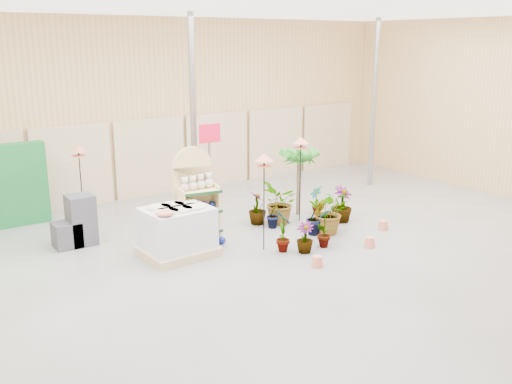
% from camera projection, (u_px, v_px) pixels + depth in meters
% --- Properties ---
extents(room, '(15.20, 12.10, 4.70)m').
position_uv_depth(room, '(260.00, 137.00, 10.35)').
color(room, slate).
rests_on(room, ground).
extents(display_shelf, '(0.87, 0.63, 1.91)m').
position_uv_depth(display_shelf, '(195.00, 199.00, 11.27)').
color(display_shelf, '#D3B777').
rests_on(display_shelf, ground).
extents(teddy_bears, '(0.71, 0.19, 0.30)m').
position_uv_depth(teddy_bears, '(198.00, 183.00, 11.13)').
color(teddy_bears, beige).
rests_on(teddy_bears, display_shelf).
extents(gazing_balls_shelf, '(0.70, 0.24, 0.13)m').
position_uv_depth(gazing_balls_shelf, '(198.00, 206.00, 11.21)').
color(gazing_balls_shelf, navy).
rests_on(gazing_balls_shelf, display_shelf).
extents(gazing_balls_floor, '(0.63, 0.39, 0.15)m').
position_uv_depth(gazing_balls_floor, '(209.00, 241.00, 11.25)').
color(gazing_balls_floor, navy).
rests_on(gazing_balls_floor, ground).
extents(pallet_stack, '(1.37, 1.16, 0.97)m').
position_uv_depth(pallet_stack, '(177.00, 232.00, 10.59)').
color(pallet_stack, tan).
rests_on(pallet_stack, ground).
extents(charcoal_planters, '(0.80, 0.50, 1.00)m').
position_uv_depth(charcoal_planters, '(77.00, 225.00, 11.15)').
color(charcoal_planters, '#313137').
rests_on(charcoal_planters, ground).
extents(offer_sign, '(0.50, 0.08, 2.20)m').
position_uv_depth(offer_sign, '(210.00, 153.00, 12.23)').
color(offer_sign, gray).
rests_on(offer_sign, ground).
extents(bird_table_front, '(0.34, 0.34, 1.89)m').
position_uv_depth(bird_table_front, '(264.00, 161.00, 10.55)').
color(bird_table_front, black).
rests_on(bird_table_front, ground).
extents(bird_table_right, '(0.34, 0.34, 1.90)m').
position_uv_depth(bird_table_right, '(301.00, 143.00, 12.33)').
color(bird_table_right, black).
rests_on(bird_table_right, ground).
extents(bird_table_back, '(0.34, 0.34, 1.76)m').
position_uv_depth(bird_table_back, '(78.00, 151.00, 12.17)').
color(bird_table_back, black).
rests_on(bird_table_back, ground).
extents(palm, '(0.70, 0.70, 1.63)m').
position_uv_depth(palm, '(299.00, 156.00, 12.90)').
color(palm, brown).
rests_on(palm, ground).
extents(potted_plant_0, '(0.41, 0.51, 0.85)m').
position_uv_depth(potted_plant_0, '(284.00, 231.00, 10.79)').
color(potted_plant_0, '#237B1E').
rests_on(potted_plant_0, ground).
extents(potted_plant_1, '(0.50, 0.45, 0.75)m').
position_uv_depth(potted_plant_1, '(316.00, 217.00, 11.77)').
color(potted_plant_1, '#237B1E').
rests_on(potted_plant_1, ground).
extents(potted_plant_2, '(1.12, 1.13, 0.95)m').
position_uv_depth(potted_plant_2, '(330.00, 212.00, 11.82)').
color(potted_plant_2, '#237B1E').
rests_on(potted_plant_2, ground).
extents(potted_plant_3, '(0.50, 0.50, 0.80)m').
position_uv_depth(potted_plant_3, '(342.00, 204.00, 12.60)').
color(potted_plant_3, '#237B1E').
rests_on(potted_plant_3, ground).
extents(potted_plant_4, '(0.32, 0.40, 0.67)m').
position_uv_depth(potted_plant_4, '(316.00, 200.00, 13.19)').
color(potted_plant_4, '#237B1E').
rests_on(potted_plant_4, ground).
extents(potted_plant_5, '(0.38, 0.33, 0.59)m').
position_uv_depth(potted_plant_5, '(274.00, 214.00, 12.24)').
color(potted_plant_5, '#237B1E').
rests_on(potted_plant_5, ground).
extents(potted_plant_6, '(1.06, 1.11, 0.96)m').
position_uv_depth(potted_plant_6, '(281.00, 203.00, 12.45)').
color(potted_plant_6, '#237B1E').
rests_on(potted_plant_6, ground).
extents(potted_plant_7, '(0.46, 0.46, 0.59)m').
position_uv_depth(potted_plant_7, '(305.00, 238.00, 10.79)').
color(potted_plant_7, '#237B1E').
rests_on(potted_plant_7, ground).
extents(potted_plant_8, '(0.51, 0.42, 0.83)m').
position_uv_depth(potted_plant_8, '(324.00, 227.00, 11.06)').
color(potted_plant_8, '#237B1E').
rests_on(potted_plant_8, ground).
extents(potted_plant_11, '(0.46, 0.46, 0.72)m').
position_uv_depth(potted_plant_11, '(257.00, 208.00, 12.46)').
color(potted_plant_11, '#237B1E').
rests_on(potted_plant_11, ground).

